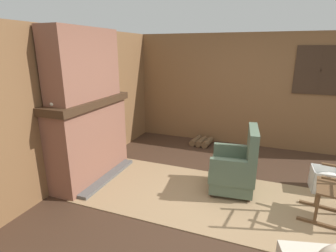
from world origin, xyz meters
TOP-DOWN VIEW (x-y plane):
  - ground_plane at (0.00, 0.00)m, footprint 14.00×14.00m
  - wood_panel_wall_left at (-2.51, 0.00)m, footprint 0.06×5.56m
  - wood_panel_wall_back at (0.04, 2.51)m, footprint 5.56×0.09m
  - fireplace_hearth at (-2.25, 0.00)m, footprint 0.65×1.61m
  - chimney_breast at (-2.26, 0.00)m, footprint 0.38×1.33m
  - area_rug at (-0.31, 0.02)m, footprint 3.65×1.61m
  - armchair at (0.02, 0.37)m, footprint 0.70×0.75m
  - firewood_stack at (-0.92, 2.13)m, footprint 0.46×0.49m
  - laundry_basket at (1.34, 0.85)m, footprint 0.51×0.37m
  - oil_lamp_vase at (-2.30, -0.62)m, footprint 0.11×0.11m
  - storage_case at (-2.30, 0.61)m, footprint 0.16×0.24m
  - decorative_plate_on_mantel at (-2.32, 0.01)m, footprint 0.07×0.28m

SIDE VIEW (x-z plane):
  - ground_plane at x=0.00m, z-range 0.00..0.00m
  - area_rug at x=-0.31m, z-range 0.00..0.01m
  - firewood_stack at x=-0.92m, z-range 0.00..0.14m
  - laundry_basket at x=1.34m, z-range 0.00..0.35m
  - armchair at x=0.02m, z-range -0.14..0.86m
  - fireplace_hearth at x=-2.25m, z-range 0.00..1.31m
  - wood_panel_wall_left at x=-2.51m, z-range 0.00..2.38m
  - wood_panel_wall_back at x=0.04m, z-range 0.02..2.40m
  - storage_case at x=-2.30m, z-range 1.32..1.46m
  - oil_lamp_vase at x=-2.30m, z-range 1.28..1.51m
  - decorative_plate_on_mantel at x=-2.32m, z-range 1.32..1.59m
  - chimney_breast at x=-2.26m, z-range 1.32..2.36m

